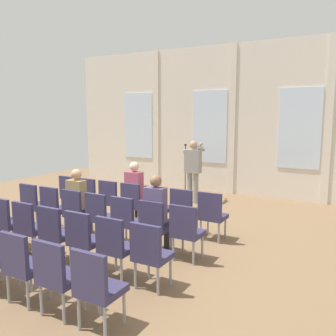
{
  "coord_description": "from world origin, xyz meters",
  "views": [
    {
      "loc": [
        4.22,
        -4.86,
        2.35
      ],
      "look_at": [
        0.06,
        2.55,
        1.07
      ],
      "focal_mm": 38.24,
      "sensor_mm": 36.0,
      "label": 1
    }
  ],
  "objects_px": {
    "chair_r2_c1": "(6,220)",
    "chair_r3_c4": "(23,263)",
    "chair_r0_c0": "(71,193)",
    "chair_r2_c6": "(150,251)",
    "audience_r1_c5": "(157,210)",
    "chair_r0_c3": "(133,202)",
    "chair_r0_c5": "(184,209)",
    "mic_stand": "(185,187)",
    "audience_r1_c2": "(78,199)",
    "chair_r2_c5": "(115,244)",
    "chair_r3_c6": "(96,285)",
    "chair_r1_c0": "(33,203)",
    "chair_r1_c4": "(126,219)",
    "chair_r2_c4": "(83,237)",
    "chair_r0_c1": "(90,195)",
    "chair_r0_c2": "(111,198)",
    "chair_r1_c5": "(154,224)",
    "chair_r2_c2": "(29,225)",
    "speaker": "(193,167)",
    "chair_r1_c6": "(186,229)",
    "chair_r1_c1": "(54,206)",
    "chair_r1_c2": "(76,210)",
    "audience_r0_c3": "(135,190)",
    "chair_r2_c3": "(55,231)",
    "chair_r0_c4": "(158,205)",
    "chair_r0_c6": "(212,213)",
    "chair_r1_c3": "(100,214)",
    "chair_r3_c5": "(57,273)"
  },
  "relations": [
    {
      "from": "chair_r0_c1",
      "to": "chair_r1_c1",
      "type": "xyz_separation_m",
      "value": [
        0.0,
        -1.08,
        0.0
      ]
    },
    {
      "from": "chair_r2_c1",
      "to": "chair_r3_c4",
      "type": "relative_size",
      "value": 1.0
    },
    {
      "from": "audience_r1_c2",
      "to": "chair_r1_c6",
      "type": "xyz_separation_m",
      "value": [
        2.36,
        -0.08,
        -0.2
      ]
    },
    {
      "from": "chair_r1_c1",
      "to": "chair_r1_c3",
      "type": "xyz_separation_m",
      "value": [
        1.18,
        0.0,
        0.0
      ]
    },
    {
      "from": "speaker",
      "to": "chair_r1_c6",
      "type": "relative_size",
      "value": 1.77
    },
    {
      "from": "chair_r2_c5",
      "to": "chair_r3_c6",
      "type": "xyz_separation_m",
      "value": [
        0.59,
        -1.08,
        0.0
      ]
    },
    {
      "from": "chair_r1_c2",
      "to": "chair_r2_c1",
      "type": "bearing_deg",
      "value": -118.57
    },
    {
      "from": "chair_r2_c3",
      "to": "chair_r3_c6",
      "type": "relative_size",
      "value": 1.0
    },
    {
      "from": "chair_r1_c0",
      "to": "chair_r3_c6",
      "type": "xyz_separation_m",
      "value": [
        3.54,
        -2.17,
        0.0
      ]
    },
    {
      "from": "chair_r1_c4",
      "to": "chair_r2_c3",
      "type": "distance_m",
      "value": 1.23
    },
    {
      "from": "chair_r0_c2",
      "to": "chair_r1_c0",
      "type": "bearing_deg",
      "value": -137.44
    },
    {
      "from": "chair_r0_c6",
      "to": "chair_r2_c2",
      "type": "relative_size",
      "value": 1.0
    },
    {
      "from": "chair_r0_c0",
      "to": "chair_r0_c5",
      "type": "relative_size",
      "value": 1.0
    },
    {
      "from": "audience_r0_c3",
      "to": "chair_r1_c1",
      "type": "height_order",
      "value": "audience_r0_c3"
    },
    {
      "from": "chair_r0_c3",
      "to": "audience_r1_c5",
      "type": "height_order",
      "value": "audience_r1_c5"
    },
    {
      "from": "chair_r0_c5",
      "to": "speaker",
      "type": "bearing_deg",
      "value": 111.45
    },
    {
      "from": "chair_r0_c0",
      "to": "chair_r2_c6",
      "type": "bearing_deg",
      "value": -31.47
    },
    {
      "from": "chair_r1_c1",
      "to": "chair_r1_c2",
      "type": "xyz_separation_m",
      "value": [
        0.59,
        0.0,
        0.0
      ]
    },
    {
      "from": "chair_r2_c1",
      "to": "audience_r1_c2",
      "type": "bearing_deg",
      "value": 63.13
    },
    {
      "from": "chair_r2_c1",
      "to": "speaker",
      "type": "bearing_deg",
      "value": 73.51
    },
    {
      "from": "chair_r1_c0",
      "to": "chair_r3_c4",
      "type": "relative_size",
      "value": 1.0
    },
    {
      "from": "mic_stand",
      "to": "chair_r0_c5",
      "type": "height_order",
      "value": "mic_stand"
    },
    {
      "from": "chair_r0_c1",
      "to": "chair_r0_c0",
      "type": "bearing_deg",
      "value": 180.0
    },
    {
      "from": "chair_r1_c1",
      "to": "chair_r1_c2",
      "type": "relative_size",
      "value": 1.0
    },
    {
      "from": "chair_r1_c5",
      "to": "chair_r2_c2",
      "type": "distance_m",
      "value": 2.08
    },
    {
      "from": "mic_stand",
      "to": "chair_r3_c6",
      "type": "xyz_separation_m",
      "value": [
        1.94,
        -6.02,
        0.2
      ]
    },
    {
      "from": "chair_r2_c1",
      "to": "chair_r3_c5",
      "type": "xyz_separation_m",
      "value": [
        2.36,
        -1.08,
        0.0
      ]
    },
    {
      "from": "chair_r0_c3",
      "to": "chair_r0_c5",
      "type": "bearing_deg",
      "value": 0.0
    },
    {
      "from": "chair_r2_c6",
      "to": "chair_r0_c5",
      "type": "bearing_deg",
      "value": 105.23
    },
    {
      "from": "chair_r0_c4",
      "to": "chair_r1_c4",
      "type": "height_order",
      "value": "same"
    },
    {
      "from": "speaker",
      "to": "chair_r0_c2",
      "type": "relative_size",
      "value": 1.77
    },
    {
      "from": "chair_r1_c4",
      "to": "chair_r2_c5",
      "type": "relative_size",
      "value": 1.0
    },
    {
      "from": "chair_r1_c1",
      "to": "audience_r1_c2",
      "type": "relative_size",
      "value": 0.71
    },
    {
      "from": "chair_r1_c0",
      "to": "chair_r2_c1",
      "type": "bearing_deg",
      "value": -61.43
    },
    {
      "from": "chair_r0_c3",
      "to": "chair_r1_c0",
      "type": "xyz_separation_m",
      "value": [
        -1.77,
        -1.08,
        0.0
      ]
    },
    {
      "from": "audience_r1_c5",
      "to": "chair_r3_c4",
      "type": "distance_m",
      "value": 2.33
    },
    {
      "from": "chair_r3_c6",
      "to": "chair_r0_c1",
      "type": "bearing_deg",
      "value": 132.23
    },
    {
      "from": "chair_r2_c1",
      "to": "chair_r2_c6",
      "type": "bearing_deg",
      "value": 0.0
    },
    {
      "from": "chair_r1_c6",
      "to": "chair_r2_c1",
      "type": "xyz_separation_m",
      "value": [
        -2.95,
        -1.08,
        0.0
      ]
    },
    {
      "from": "chair_r0_c0",
      "to": "chair_r3_c6",
      "type": "relative_size",
      "value": 1.0
    },
    {
      "from": "chair_r2_c5",
      "to": "chair_r3_c4",
      "type": "xyz_separation_m",
      "value": [
        -0.59,
        -1.08,
        0.0
      ]
    },
    {
      "from": "chair_r1_c1",
      "to": "chair_r2_c4",
      "type": "xyz_separation_m",
      "value": [
        1.77,
        -1.08,
        0.0
      ]
    },
    {
      "from": "speaker",
      "to": "chair_r1_c3",
      "type": "bearing_deg",
      "value": -93.2
    },
    {
      "from": "chair_r2_c5",
      "to": "chair_r0_c5",
      "type": "bearing_deg",
      "value": 90.0
    },
    {
      "from": "chair_r0_c1",
      "to": "chair_r2_c1",
      "type": "distance_m",
      "value": 2.17
    },
    {
      "from": "mic_stand",
      "to": "chair_r1_c1",
      "type": "height_order",
      "value": "mic_stand"
    },
    {
      "from": "chair_r0_c4",
      "to": "chair_r0_c6",
      "type": "height_order",
      "value": "same"
    },
    {
      "from": "chair_r1_c4",
      "to": "chair_r2_c4",
      "type": "relative_size",
      "value": 1.0
    },
    {
      "from": "chair_r2_c6",
      "to": "chair_r3_c4",
      "type": "distance_m",
      "value": 1.6
    },
    {
      "from": "audience_r1_c2",
      "to": "chair_r2_c1",
      "type": "xyz_separation_m",
      "value": [
        -0.59,
        -1.17,
        -0.2
      ]
    }
  ]
}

